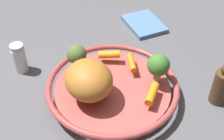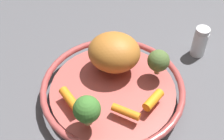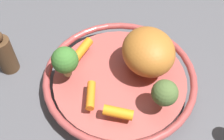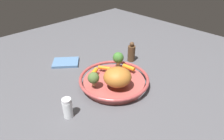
{
  "view_description": "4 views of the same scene",
  "coord_description": "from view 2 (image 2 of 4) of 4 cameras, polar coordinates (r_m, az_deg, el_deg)",
  "views": [
    {
      "loc": [
        -0.25,
        0.5,
        0.58
      ],
      "look_at": [
        0.0,
        -0.0,
        0.09
      ],
      "focal_mm": 49.07,
      "sensor_mm": 36.0,
      "label": 1
    },
    {
      "loc": [
        -0.22,
        -0.41,
        0.6
      ],
      "look_at": [
        0.01,
        0.03,
        0.07
      ],
      "focal_mm": 49.69,
      "sensor_mm": 36.0,
      "label": 2
    },
    {
      "loc": [
        0.2,
        -0.31,
        0.53
      ],
      "look_at": [
        -0.01,
        -0.01,
        0.07
      ],
      "focal_mm": 44.49,
      "sensor_mm": 36.0,
      "label": 3
    },
    {
      "loc": [
        0.55,
        0.56,
        0.58
      ],
      "look_at": [
        0.0,
        -0.01,
        0.08
      ],
      "focal_mm": 31.66,
      "sensor_mm": 36.0,
      "label": 4
    }
  ],
  "objects": [
    {
      "name": "ground_plane",
      "position": [
        0.76,
        0.13,
        -5.07
      ],
      "size": [
        2.06,
        2.06,
        0.0
      ],
      "primitive_type": "plane",
      "color": "#4C4C51"
    },
    {
      "name": "salt_shaker",
      "position": [
        0.87,
        15.87,
        5.02
      ],
      "size": [
        0.04,
        0.04,
        0.09
      ],
      "color": "silver",
      "rests_on": "ground_plane"
    },
    {
      "name": "baby_carrot_back",
      "position": [
        0.67,
        2.56,
        -7.7
      ],
      "size": [
        0.05,
        0.06,
        0.02
      ],
      "primitive_type": "cylinder",
      "rotation": [
        1.55,
        0.0,
        0.6
      ],
      "color": "orange",
      "rests_on": "serving_bowl"
    },
    {
      "name": "roast_chicken_piece",
      "position": [
        0.74,
        0.39,
        3.31
      ],
      "size": [
        0.17,
        0.17,
        0.09
      ],
      "primitive_type": "ellipsoid",
      "rotation": [
        0.0,
        0.0,
        2.45
      ],
      "color": "#AD6728",
      "rests_on": "serving_bowl"
    },
    {
      "name": "baby_carrot_center",
      "position": [
        0.69,
        7.61,
        -5.47
      ],
      "size": [
        0.06,
        0.04,
        0.03
      ],
      "primitive_type": "cylinder",
      "rotation": [
        1.65,
        0.0,
        1.99
      ],
      "color": "orange",
      "rests_on": "serving_bowl"
    },
    {
      "name": "broccoli_floret_mid",
      "position": [
        0.73,
        8.54,
        1.67
      ],
      "size": [
        0.05,
        0.05,
        0.07
      ],
      "color": "tan",
      "rests_on": "serving_bowl"
    },
    {
      "name": "serving_bowl",
      "position": [
        0.74,
        0.13,
        -3.89
      ],
      "size": [
        0.34,
        0.34,
        0.05
      ],
      "color": "#A84C47",
      "rests_on": "ground_plane"
    },
    {
      "name": "broccoli_floret_small",
      "position": [
        0.63,
        -4.63,
        -7.29
      ],
      "size": [
        0.06,
        0.06,
        0.07
      ],
      "color": "#9CA466",
      "rests_on": "serving_bowl"
    },
    {
      "name": "baby_carrot_right",
      "position": [
        0.69,
        -7.8,
        -5.24
      ],
      "size": [
        0.03,
        0.07,
        0.02
      ],
      "primitive_type": "cylinder",
      "rotation": [
        1.55,
        0.0,
        3.25
      ],
      "color": "orange",
      "rests_on": "serving_bowl"
    }
  ]
}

